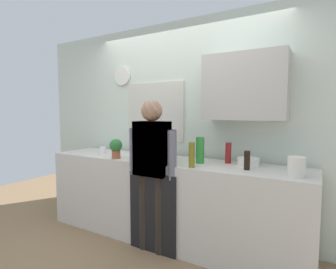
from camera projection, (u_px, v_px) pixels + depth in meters
The scene contains 17 objects.
ground_plane at pixel (152, 250), 2.81m from camera, with size 8.00×8.00×0.00m, color #8C6D4C.
kitchen_counter at pixel (167, 200), 3.03m from camera, with size 3.07×0.64×0.93m, color beige.
dishwasher_panel at pixel (152, 213), 2.73m from camera, with size 0.56×0.02×0.84m, color black.
back_wall_assembly at pixel (189, 121), 3.25m from camera, with size 4.67×0.42×2.60m.
coffee_maker at pixel (162, 146), 3.03m from camera, with size 0.20×0.20×0.33m.
bottle_clear_soda at pixel (200, 150), 2.78m from camera, with size 0.09×0.09×0.28m, color #2D8C33.
bottle_red_vinegar at pixel (228, 153), 2.78m from camera, with size 0.06×0.06×0.22m, color maroon.
bottle_amber_beer at pixel (152, 147), 3.19m from camera, with size 0.06×0.06×0.23m, color brown.
bottle_olive_oil at pixel (192, 155), 2.56m from camera, with size 0.06×0.06×0.25m, color olive.
bottle_dark_sauce at pixel (247, 160), 2.46m from camera, with size 0.06×0.06×0.18m, color black.
cup_white_mug at pixel (103, 150), 3.39m from camera, with size 0.08×0.08×0.10m, color white.
mixing_bowl at pixel (248, 162), 2.66m from camera, with size 0.22×0.22×0.08m, color white.
potted_plant at pixel (116, 147), 3.07m from camera, with size 0.15×0.15×0.23m.
dish_soap at pixel (151, 149), 3.34m from camera, with size 0.06×0.06×0.18m.
storage_canister at pixel (297, 167), 2.19m from camera, with size 0.14×0.14×0.17m, color silver.
person_at_sink at pixel (152, 163), 2.73m from camera, with size 0.57×0.22×1.60m.
person_guest at pixel (152, 163), 2.73m from camera, with size 0.57×0.22×1.60m.
Camera 1 is at (1.50, -2.25, 1.47)m, focal length 28.00 mm.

